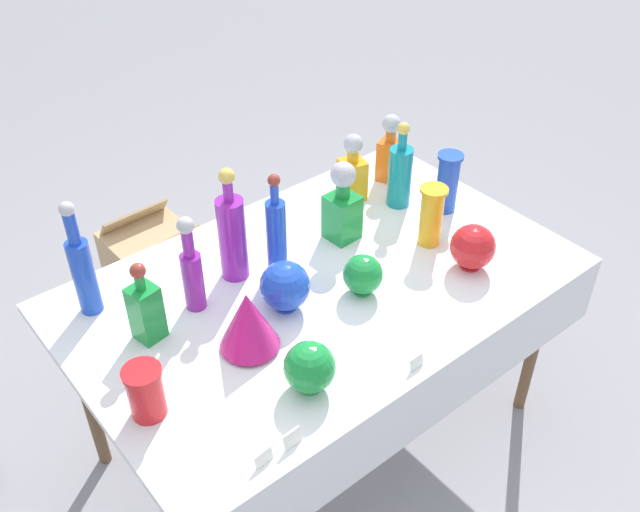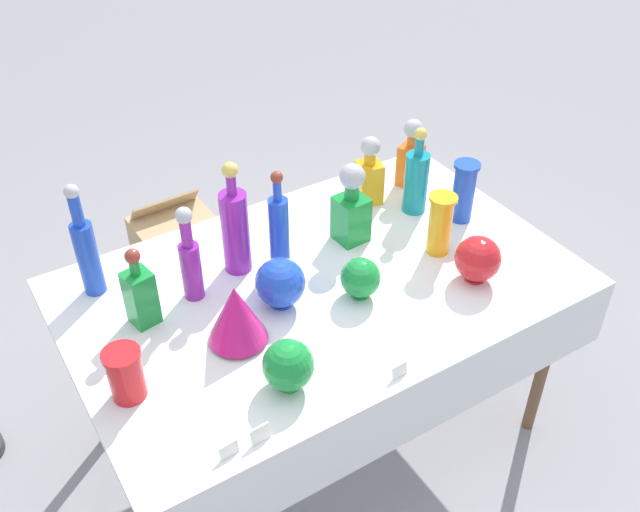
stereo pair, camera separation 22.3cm
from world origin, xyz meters
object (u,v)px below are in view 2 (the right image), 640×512
object	(u,v)px
round_bowl_2	(361,278)
cardboard_box_behind_right	(178,250)
round_bowl_1	(288,365)
round_bowl_3	(478,259)
tall_bottle_2	(86,250)
tall_bottle_3	(279,230)
slender_vase_2	(125,373)
slender_vase_0	(464,190)
cardboard_box_behind_left	(198,277)
square_decanter_1	(369,174)
tall_bottle_0	(235,228)
tall_bottle_4	(190,260)
fluted_vase_0	(236,314)
square_decanter_3	(411,156)
round_bowl_0	(280,283)
square_decanter_2	(140,294)
tall_bottle_1	(416,179)
square_decanter_0	(351,207)
slender_vase_1	(440,223)

from	to	relation	value
round_bowl_2	cardboard_box_behind_right	xyz separation A→B (m)	(-0.15, 1.27, -0.66)
round_bowl_1	round_bowl_3	bearing A→B (deg)	5.96
tall_bottle_2	tall_bottle_3	size ratio (longest dim) A/B	1.07
slender_vase_2	round_bowl_1	bearing A→B (deg)	-27.48
slender_vase_0	cardboard_box_behind_left	size ratio (longest dim) A/B	0.48
tall_bottle_2	round_bowl_1	world-z (taller)	tall_bottle_2
square_decanter_1	round_bowl_3	xyz separation A→B (m)	(0.03, -0.56, -0.04)
tall_bottle_0	tall_bottle_4	xyz separation A→B (m)	(-0.18, -0.05, -0.02)
slender_vase_2	fluted_vase_0	world-z (taller)	fluted_vase_0
tall_bottle_2	round_bowl_2	xyz separation A→B (m)	(0.70, -0.46, -0.09)
square_decanter_3	cardboard_box_behind_left	size ratio (longest dim) A/B	0.58
slender_vase_2	round_bowl_1	size ratio (longest dim) A/B	1.06
fluted_vase_0	tall_bottle_2	bearing A→B (deg)	122.56
tall_bottle_4	round_bowl_1	xyz separation A→B (m)	(0.06, -0.48, -0.06)
tall_bottle_4	tall_bottle_3	bearing A→B (deg)	-3.70
tall_bottle_3	round_bowl_0	world-z (taller)	tall_bottle_3
tall_bottle_4	round_bowl_0	distance (m)	0.28
tall_bottle_0	round_bowl_0	world-z (taller)	tall_bottle_0
round_bowl_1	round_bowl_0	bearing A→B (deg)	64.21
tall_bottle_3	slender_vase_2	distance (m)	0.67
slender_vase_0	slender_vase_2	size ratio (longest dim) A/B	1.44
square_decanter_1	cardboard_box_behind_right	xyz separation A→B (m)	(-0.48, 0.85, -0.70)
round_bowl_1	tall_bottle_4	bearing A→B (deg)	97.64
slender_vase_2	round_bowl_2	distance (m)	0.76
square_decanter_2	round_bowl_3	world-z (taller)	square_decanter_2
tall_bottle_1	round_bowl_2	bearing A→B (deg)	-146.40
square_decanter_0	round_bowl_3	distance (m)	0.45
tall_bottle_0	square_decanter_3	size ratio (longest dim) A/B	1.45
round_bowl_0	round_bowl_1	bearing A→B (deg)	-115.79
slender_vase_2	round_bowl_1	xyz separation A→B (m)	(0.38, -0.20, -0.01)
tall_bottle_0	round_bowl_3	distance (m)	0.77
tall_bottle_0	square_decanter_0	world-z (taller)	tall_bottle_0
round_bowl_0	round_bowl_2	bearing A→B (deg)	-22.63
tall_bottle_3	tall_bottle_4	world-z (taller)	tall_bottle_3
tall_bottle_2	slender_vase_0	xyz separation A→B (m)	(1.24, -0.31, -0.04)
square_decanter_2	cardboard_box_behind_left	world-z (taller)	square_decanter_2
tall_bottle_4	slender_vase_0	xyz separation A→B (m)	(0.99, -0.12, -0.02)
slender_vase_1	tall_bottle_2	bearing A→B (deg)	158.50
square_decanter_2	round_bowl_0	distance (m)	0.41
tall_bottle_3	square_decanter_3	world-z (taller)	tall_bottle_3
slender_vase_0	round_bowl_3	size ratio (longest dim) A/B	1.46
round_bowl_3	round_bowl_1	bearing A→B (deg)	-174.04
fluted_vase_0	cardboard_box_behind_right	bearing A→B (deg)	78.07
tall_bottle_1	cardboard_box_behind_left	size ratio (longest dim) A/B	0.71
square_decanter_0	cardboard_box_behind_right	world-z (taller)	square_decanter_0
slender_vase_2	round_bowl_1	distance (m)	0.43
square_decanter_1	slender_vase_0	xyz separation A→B (m)	(0.21, -0.27, 0.00)
square_decanter_2	cardboard_box_behind_right	distance (m)	1.32
tall_bottle_0	cardboard_box_behind_right	bearing A→B (deg)	83.33
tall_bottle_4	round_bowl_3	bearing A→B (deg)	-26.70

